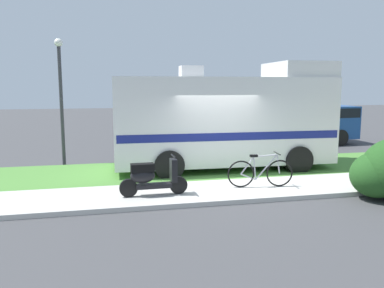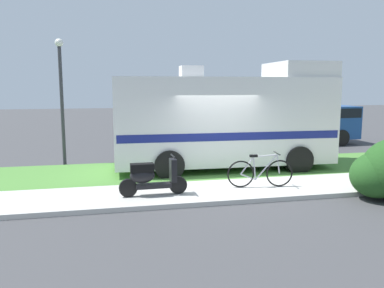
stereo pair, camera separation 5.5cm
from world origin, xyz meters
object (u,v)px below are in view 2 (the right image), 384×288
object	(u,v)px
pickup_truck_near	(310,124)
street_lamp_post	(61,90)
scooter	(151,177)
bicycle	(260,172)
motorhome_rv	(226,119)
pickup_truck_far	(278,119)

from	to	relation	value
pickup_truck_near	street_lamp_post	distance (m)	11.46
scooter	bicycle	distance (m)	2.91
motorhome_rv	street_lamp_post	distance (m)	5.76
motorhome_rv	bicycle	bearing A→B (deg)	-88.55
scooter	pickup_truck_far	distance (m)	13.30
motorhome_rv	pickup_truck_near	size ratio (longest dim) A/B	1.23
street_lamp_post	pickup_truck_far	bearing A→B (deg)	27.50
bicycle	pickup_truck_far	bearing A→B (deg)	63.18
bicycle	pickup_truck_near	distance (m)	9.41
pickup_truck_near	pickup_truck_far	distance (m)	2.79
bicycle	motorhome_rv	bearing A→B (deg)	91.45
pickup_truck_far	scooter	bearing A→B (deg)	-127.70
street_lamp_post	scooter	bearing A→B (deg)	-63.35
scooter	street_lamp_post	xyz separation A→B (m)	(-2.50, 4.98, 2.06)
pickup_truck_near	pickup_truck_far	size ratio (longest dim) A/B	1.15
scooter	pickup_truck_far	size ratio (longest dim) A/B	0.33
motorhome_rv	pickup_truck_far	size ratio (longest dim) A/B	1.41
motorhome_rv	scooter	world-z (taller)	motorhome_rv
scooter	motorhome_rv	bearing A→B (deg)	46.91
motorhome_rv	bicycle	distance (m)	3.07
motorhome_rv	bicycle	world-z (taller)	motorhome_rv
motorhome_rv	street_lamp_post	size ratio (longest dim) A/B	1.63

